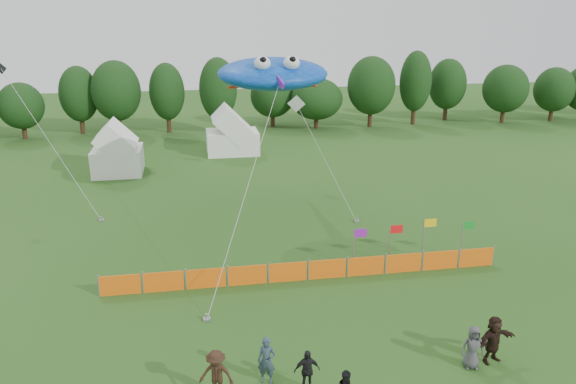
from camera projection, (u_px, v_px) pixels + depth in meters
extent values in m
plane|color=#234C16|center=(316.00, 376.00, 20.55)|extent=(160.00, 160.00, 0.00)
cylinder|color=#382314|center=(24.00, 130.00, 58.49)|extent=(0.50, 0.50, 1.91)
ellipsoid|color=black|center=(21.00, 106.00, 57.72)|extent=(4.61, 4.61, 4.30)
cylinder|color=#382314|center=(82.00, 123.00, 60.92)|extent=(0.50, 0.50, 2.38)
ellipsoid|color=black|center=(79.00, 94.00, 59.97)|extent=(4.09, 4.09, 5.35)
cylinder|color=#382314|center=(119.00, 122.00, 60.77)|extent=(0.50, 0.50, 2.57)
ellipsoid|color=black|center=(116.00, 91.00, 59.74)|extent=(5.20, 5.20, 5.79)
cylinder|color=#382314|center=(169.00, 121.00, 61.60)|extent=(0.50, 0.50, 2.46)
ellipsoid|color=black|center=(167.00, 92.00, 60.61)|extent=(3.78, 3.78, 5.55)
cylinder|color=#382314|center=(219.00, 121.00, 61.14)|extent=(0.50, 0.50, 2.66)
ellipsoid|color=black|center=(218.00, 89.00, 60.07)|extent=(4.05, 4.05, 5.99)
cylinder|color=#382314|center=(273.00, 118.00, 64.72)|extent=(0.50, 0.50, 1.98)
ellipsoid|color=black|center=(273.00, 95.00, 63.92)|extent=(5.06, 5.06, 4.46)
cylinder|color=#382314|center=(316.00, 120.00, 63.67)|extent=(0.50, 0.50, 1.86)
ellipsoid|color=black|center=(317.00, 99.00, 62.92)|extent=(5.86, 5.86, 4.18)
cylinder|color=#382314|center=(370.00, 116.00, 64.40)|extent=(0.50, 0.50, 2.62)
ellipsoid|color=black|center=(371.00, 86.00, 63.35)|extent=(5.41, 5.41, 5.89)
cylinder|color=#382314|center=(413.00, 112.00, 65.86)|extent=(0.50, 0.50, 2.78)
ellipsoid|color=black|center=(416.00, 81.00, 64.74)|extent=(3.67, 3.67, 6.26)
cylinder|color=#382314|center=(445.00, 110.00, 68.48)|extent=(0.50, 0.50, 2.42)
ellipsoid|color=black|center=(448.00, 84.00, 67.51)|extent=(4.46, 4.46, 5.44)
cylinder|color=#382314|center=(503.00, 113.00, 66.92)|extent=(0.50, 0.50, 2.24)
ellipsoid|color=black|center=(506.00, 89.00, 66.02)|extent=(5.26, 5.26, 5.03)
cylinder|color=#382314|center=(551.00, 112.00, 68.01)|extent=(0.50, 0.50, 2.10)
ellipsoid|color=black|center=(554.00, 89.00, 67.16)|extent=(4.74, 4.74, 4.73)
cube|color=white|center=(118.00, 161.00, 45.94)|extent=(3.87, 3.87, 2.13)
cube|color=white|center=(232.00, 142.00, 52.57)|extent=(4.75, 3.80, 2.09)
cube|color=#F1600D|center=(120.00, 285.00, 26.32)|extent=(1.90, 0.06, 1.00)
cube|color=#F1600D|center=(163.00, 282.00, 26.64)|extent=(1.90, 0.06, 1.00)
cube|color=#F1600D|center=(206.00, 278.00, 26.97)|extent=(1.90, 0.06, 1.00)
cube|color=#F1600D|center=(247.00, 275.00, 27.30)|extent=(1.90, 0.06, 1.00)
cube|color=#F1600D|center=(288.00, 272.00, 27.63)|extent=(1.90, 0.06, 1.00)
cube|color=#F1600D|center=(327.00, 269.00, 27.95)|extent=(1.90, 0.06, 1.00)
cube|color=#F1600D|center=(366.00, 266.00, 28.28)|extent=(1.90, 0.06, 1.00)
cube|color=#F1600D|center=(403.00, 263.00, 28.61)|extent=(1.90, 0.06, 1.00)
cube|color=#F1600D|center=(440.00, 260.00, 28.94)|extent=(1.90, 0.06, 1.00)
cube|color=#F1600D|center=(476.00, 257.00, 29.26)|extent=(1.90, 0.06, 1.00)
cylinder|color=gray|center=(353.00, 247.00, 29.33)|extent=(0.06, 0.06, 1.98)
cube|color=purple|center=(360.00, 233.00, 29.15)|extent=(0.70, 0.02, 0.45)
cylinder|color=gray|center=(389.00, 243.00, 29.74)|extent=(0.06, 0.06, 2.02)
cube|color=red|center=(396.00, 229.00, 29.56)|extent=(0.70, 0.02, 0.45)
cylinder|color=gray|center=(423.00, 238.00, 30.30)|extent=(0.06, 0.06, 2.15)
cube|color=yellow|center=(430.00, 223.00, 30.10)|extent=(0.70, 0.02, 0.45)
cylinder|color=gray|center=(462.00, 240.00, 30.17)|extent=(0.06, 0.06, 2.07)
cube|color=#148C26|center=(469.00, 225.00, 29.98)|extent=(0.70, 0.02, 0.45)
imported|color=#2B3C49|center=(267.00, 361.00, 19.94)|extent=(0.77, 0.64, 1.81)
imported|color=#301D13|center=(216.00, 375.00, 19.12)|extent=(1.37, 1.05, 1.87)
imported|color=black|center=(307.00, 371.00, 19.58)|extent=(0.94, 0.42, 1.59)
imported|color=#414146|center=(473.00, 347.00, 20.83)|extent=(0.92, 0.68, 1.71)
imported|color=black|center=(494.00, 339.00, 21.16)|extent=(1.85, 1.05, 1.90)
ellipsoid|color=blue|center=(273.00, 74.00, 34.24)|extent=(7.70, 6.36, 2.41)
sphere|color=white|center=(262.00, 63.00, 32.46)|extent=(0.97, 0.97, 0.97)
sphere|color=white|center=(292.00, 63.00, 32.75)|extent=(0.97, 0.97, 0.97)
ellipsoid|color=red|center=(243.00, 84.00, 34.35)|extent=(2.02, 0.89, 0.32)
ellipsoid|color=red|center=(302.00, 83.00, 34.95)|extent=(2.02, 0.89, 0.32)
cube|color=purple|center=(280.00, 82.00, 31.83)|extent=(0.37, 0.96, 0.70)
cylinder|color=#A5A5A5|center=(248.00, 185.00, 28.24)|extent=(4.93, 10.51, 8.84)
cube|color=gray|center=(207.00, 319.00, 24.27)|extent=(0.30, 0.30, 0.10)
cube|color=silver|center=(296.00, 104.00, 42.57)|extent=(1.33, 0.37, 1.33)
cylinder|color=#A5A5A5|center=(324.00, 158.00, 39.08)|extent=(2.11, 9.81, 6.06)
cube|color=gray|center=(357.00, 221.00, 35.57)|extent=(0.30, 0.30, 0.10)
cube|color=black|center=(1.00, 68.00, 36.12)|extent=(0.78, 0.23, 0.78)
cylinder|color=#A5A5A5|center=(51.00, 144.00, 35.95)|extent=(5.98, 4.47, 9.26)
cube|color=gray|center=(101.00, 220.00, 35.77)|extent=(0.30, 0.30, 0.10)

